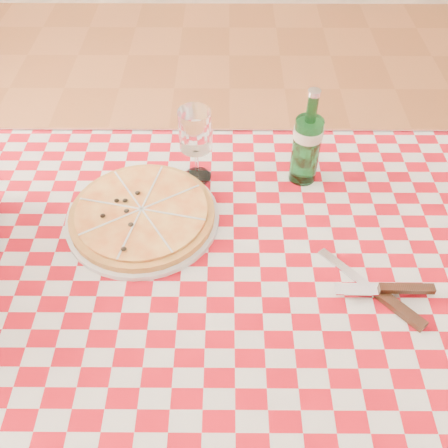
% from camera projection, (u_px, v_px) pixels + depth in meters
% --- Properties ---
extents(dining_table, '(1.20, 0.80, 0.75)m').
position_uv_depth(dining_table, '(233.00, 296.00, 1.06)').
color(dining_table, brown).
rests_on(dining_table, ground).
extents(tablecloth, '(1.30, 0.90, 0.01)m').
position_uv_depth(tablecloth, '(234.00, 268.00, 0.99)').
color(tablecloth, '#AC0A17').
rests_on(tablecloth, dining_table).
extents(pizza_plate, '(0.39, 0.39, 0.04)m').
position_uv_depth(pizza_plate, '(142.00, 213.00, 1.06)').
color(pizza_plate, '#D09045').
rests_on(pizza_plate, tablecloth).
extents(water_bottle, '(0.07, 0.07, 0.23)m').
position_uv_depth(water_bottle, '(308.00, 137.00, 1.08)').
color(water_bottle, '#186127').
rests_on(water_bottle, tablecloth).
extents(wine_glass, '(0.09, 0.09, 0.18)m').
position_uv_depth(wine_glass, '(196.00, 146.00, 1.10)').
color(wine_glass, silver).
rests_on(wine_glass, tablecloth).
extents(cutlery, '(0.32, 0.29, 0.03)m').
position_uv_depth(cutlery, '(378.00, 290.00, 0.93)').
color(cutlery, silver).
rests_on(cutlery, tablecloth).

